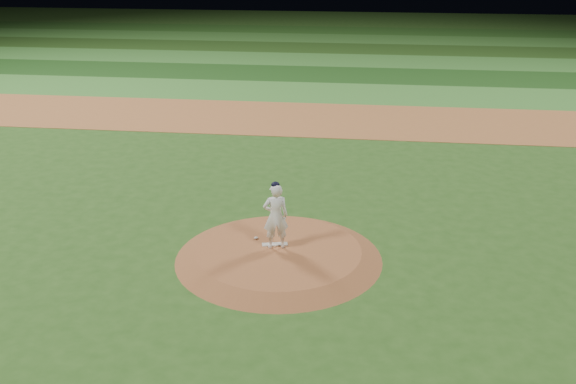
{
  "coord_description": "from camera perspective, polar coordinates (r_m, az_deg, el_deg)",
  "views": [
    {
      "loc": [
        2.13,
        -15.08,
        7.99
      ],
      "look_at": [
        0.0,
        2.0,
        1.1
      ],
      "focal_mm": 40.0,
      "sensor_mm": 36.0,
      "label": 1
    }
  ],
  "objects": [
    {
      "name": "ground",
      "position": [
        17.2,
        -0.83,
        -5.87
      ],
      "size": [
        120.0,
        120.0,
        0.0
      ],
      "primitive_type": "plane",
      "color": "#2A531A",
      "rests_on": "ground"
    },
    {
      "name": "infield_dirt_band",
      "position": [
        30.23,
        2.83,
        6.49
      ],
      "size": [
        70.0,
        6.0,
        0.02
      ],
      "primitive_type": "cube",
      "color": "#A36132",
      "rests_on": "ground"
    },
    {
      "name": "outfield_stripe_0",
      "position": [
        35.55,
        3.53,
        8.8
      ],
      "size": [
        70.0,
        5.0,
        0.02
      ],
      "primitive_type": "cube",
      "color": "#397C2D",
      "rests_on": "ground"
    },
    {
      "name": "outfield_stripe_1",
      "position": [
        40.43,
        4.01,
        10.38
      ],
      "size": [
        70.0,
        5.0,
        0.02
      ],
      "primitive_type": "cube",
      "color": "#194315",
      "rests_on": "ground"
    },
    {
      "name": "outfield_stripe_2",
      "position": [
        45.34,
        4.39,
        11.62
      ],
      "size": [
        70.0,
        5.0,
        0.02
      ],
      "primitive_type": "cube",
      "color": "#337129",
      "rests_on": "ground"
    },
    {
      "name": "outfield_stripe_3",
      "position": [
        50.26,
        4.7,
        12.61
      ],
      "size": [
        70.0,
        5.0,
        0.02
      ],
      "primitive_type": "cube",
      "color": "#1F4114",
      "rests_on": "ground"
    },
    {
      "name": "outfield_stripe_4",
      "position": [
        55.2,
        4.95,
        13.43
      ],
      "size": [
        70.0,
        5.0,
        0.02
      ],
      "primitive_type": "cube",
      "color": "#306625",
      "rests_on": "ground"
    },
    {
      "name": "outfield_stripe_5",
      "position": [
        60.15,
        5.17,
        14.11
      ],
      "size": [
        70.0,
        5.0,
        0.02
      ],
      "primitive_type": "cube",
      "color": "#224E19",
      "rests_on": "ground"
    },
    {
      "name": "pitchers_mound",
      "position": [
        17.14,
        -0.83,
        -5.5
      ],
      "size": [
        5.5,
        5.5,
        0.25
      ],
      "primitive_type": "cone",
      "color": "#97562F",
      "rests_on": "ground"
    },
    {
      "name": "pitching_rubber",
      "position": [
        17.32,
        -1.18,
        -4.67
      ],
      "size": [
        0.71,
        0.32,
        0.03
      ],
      "primitive_type": "cube",
      "rotation": [
        0.0,
        0.0,
        0.22
      ],
      "color": "silver",
      "rests_on": "pitchers_mound"
    },
    {
      "name": "rosin_bag",
      "position": [
        17.66,
        -2.86,
        -4.1
      ],
      "size": [
        0.11,
        0.11,
        0.06
      ],
      "primitive_type": "ellipsoid",
      "color": "silver",
      "rests_on": "pitchers_mound"
    },
    {
      "name": "pitcher_on_mound",
      "position": [
        16.79,
        -1.11,
        -2.14
      ],
      "size": [
        0.76,
        0.6,
        1.88
      ],
      "color": "white",
      "rests_on": "pitchers_mound"
    }
  ]
}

